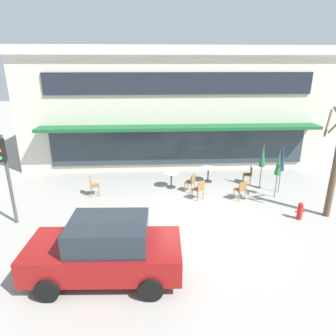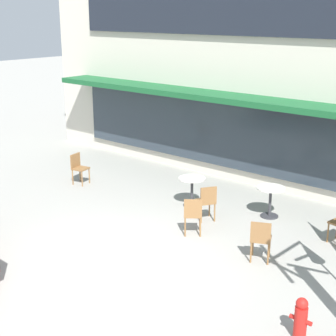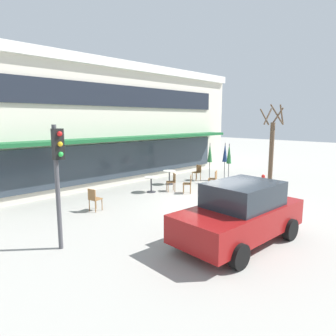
{
  "view_description": "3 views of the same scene",
  "coord_description": "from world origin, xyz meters",
  "px_view_note": "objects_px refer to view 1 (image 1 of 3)",
  "views": [
    {
      "loc": [
        -1.49,
        -9.86,
        5.72
      ],
      "look_at": [
        -0.77,
        2.97,
        1.21
      ],
      "focal_mm": 32.0,
      "sensor_mm": 36.0,
      "label": 1
    },
    {
      "loc": [
        7.02,
        -6.37,
        4.85
      ],
      "look_at": [
        -0.63,
        2.65,
        1.22
      ],
      "focal_mm": 55.0,
      "sensor_mm": 36.0,
      "label": 2
    },
    {
      "loc": [
        -10.1,
        -7.13,
        3.53
      ],
      "look_at": [
        0.2,
        3.18,
        1.15
      ],
      "focal_mm": 32.0,
      "sensor_mm": 36.0,
      "label": 3
    }
  ],
  "objects_px": {
    "traffic_light_pole": "(5,166)",
    "street_tree": "(335,168)",
    "cafe_table_near_wall": "(208,172)",
    "cafe_chair_2": "(199,188)",
    "patio_umbrella_green_folded": "(282,159)",
    "patio_umbrella_cream_folded": "(263,156)",
    "cafe_chair_3": "(191,181)",
    "cafe_chair_1": "(249,174)",
    "cafe_chair_4": "(93,185)",
    "parked_sedan": "(106,250)",
    "cafe_table_streetside": "(171,177)",
    "cafe_chair_0": "(241,189)",
    "fire_hydrant": "(300,211)",
    "patio_umbrella_corner_open": "(279,163)"
  },
  "relations": [
    {
      "from": "traffic_light_pole",
      "to": "street_tree",
      "type": "bearing_deg",
      "value": -0.18
    },
    {
      "from": "cafe_table_near_wall",
      "to": "cafe_chair_2",
      "type": "height_order",
      "value": "cafe_chair_2"
    },
    {
      "from": "patio_umbrella_green_folded",
      "to": "patio_umbrella_cream_folded",
      "type": "distance_m",
      "value": 0.89
    },
    {
      "from": "cafe_chair_3",
      "to": "street_tree",
      "type": "bearing_deg",
      "value": -27.43
    },
    {
      "from": "patio_umbrella_cream_folded",
      "to": "cafe_chair_1",
      "type": "distance_m",
      "value": 1.3
    },
    {
      "from": "cafe_chair_4",
      "to": "parked_sedan",
      "type": "relative_size",
      "value": 0.21
    },
    {
      "from": "patio_umbrella_cream_folded",
      "to": "traffic_light_pole",
      "type": "height_order",
      "value": "traffic_light_pole"
    },
    {
      "from": "cafe_chair_1",
      "to": "cafe_chair_3",
      "type": "relative_size",
      "value": 1.0
    },
    {
      "from": "cafe_chair_3",
      "to": "cafe_chair_4",
      "type": "distance_m",
      "value": 4.5
    },
    {
      "from": "cafe_table_near_wall",
      "to": "parked_sedan",
      "type": "distance_m",
      "value": 8.11
    },
    {
      "from": "cafe_table_streetside",
      "to": "traffic_light_pole",
      "type": "relative_size",
      "value": 0.22
    },
    {
      "from": "cafe_chair_3",
      "to": "cafe_chair_0",
      "type": "bearing_deg",
      "value": -26.09
    },
    {
      "from": "patio_umbrella_green_folded",
      "to": "cafe_chair_1",
      "type": "relative_size",
      "value": 2.47
    },
    {
      "from": "cafe_chair_0",
      "to": "patio_umbrella_cream_folded",
      "type": "bearing_deg",
      "value": 44.35
    },
    {
      "from": "patio_umbrella_green_folded",
      "to": "cafe_chair_4",
      "type": "height_order",
      "value": "patio_umbrella_green_folded"
    },
    {
      "from": "street_tree",
      "to": "parked_sedan",
      "type": "bearing_deg",
      "value": -159.05
    },
    {
      "from": "cafe_chair_1",
      "to": "parked_sedan",
      "type": "relative_size",
      "value": 0.21
    },
    {
      "from": "cafe_chair_2",
      "to": "fire_hydrant",
      "type": "relative_size",
      "value": 1.26
    },
    {
      "from": "traffic_light_pole",
      "to": "parked_sedan",
      "type": "bearing_deg",
      "value": -39.37
    },
    {
      "from": "fire_hydrant",
      "to": "patio_umbrella_corner_open",
      "type": "bearing_deg",
      "value": 94.52
    },
    {
      "from": "cafe_chair_0",
      "to": "cafe_chair_3",
      "type": "bearing_deg",
      "value": 153.91
    },
    {
      "from": "patio_umbrella_green_folded",
      "to": "cafe_chair_1",
      "type": "xyz_separation_m",
      "value": [
        -1.08,
        1.14,
        -1.1
      ]
    },
    {
      "from": "street_tree",
      "to": "traffic_light_pole",
      "type": "height_order",
      "value": "street_tree"
    },
    {
      "from": "cafe_chair_3",
      "to": "traffic_light_pole",
      "type": "bearing_deg",
      "value": -159.66
    },
    {
      "from": "patio_umbrella_corner_open",
      "to": "cafe_chair_4",
      "type": "height_order",
      "value": "patio_umbrella_corner_open"
    },
    {
      "from": "patio_umbrella_green_folded",
      "to": "street_tree",
      "type": "distance_m",
      "value": 2.57
    },
    {
      "from": "street_tree",
      "to": "cafe_table_streetside",
      "type": "bearing_deg",
      "value": 151.75
    },
    {
      "from": "patio_umbrella_cream_folded",
      "to": "cafe_chair_0",
      "type": "relative_size",
      "value": 2.47
    },
    {
      "from": "patio_umbrella_corner_open",
      "to": "cafe_chair_4",
      "type": "relative_size",
      "value": 2.47
    },
    {
      "from": "cafe_table_near_wall",
      "to": "cafe_chair_1",
      "type": "height_order",
      "value": "cafe_chair_1"
    },
    {
      "from": "patio_umbrella_corner_open",
      "to": "traffic_light_pole",
      "type": "height_order",
      "value": "traffic_light_pole"
    },
    {
      "from": "patio_umbrella_corner_open",
      "to": "cafe_chair_1",
      "type": "relative_size",
      "value": 2.47
    },
    {
      "from": "cafe_chair_3",
      "to": "fire_hydrant",
      "type": "bearing_deg",
      "value": -36.42
    },
    {
      "from": "patio_umbrella_corner_open",
      "to": "patio_umbrella_green_folded",
      "type": "bearing_deg",
      "value": 54.09
    },
    {
      "from": "cafe_chair_3",
      "to": "cafe_chair_4",
      "type": "relative_size",
      "value": 1.0
    },
    {
      "from": "cafe_table_near_wall",
      "to": "traffic_light_pole",
      "type": "distance_m",
      "value": 9.03
    },
    {
      "from": "cafe_table_near_wall",
      "to": "parked_sedan",
      "type": "xyz_separation_m",
      "value": [
        -4.14,
        -6.97,
        0.36
      ]
    },
    {
      "from": "cafe_chair_1",
      "to": "street_tree",
      "type": "relative_size",
      "value": 0.21
    },
    {
      "from": "patio_umbrella_cream_folded",
      "to": "parked_sedan",
      "type": "bearing_deg",
      "value": -137.13
    },
    {
      "from": "patio_umbrella_cream_folded",
      "to": "cafe_chair_1",
      "type": "height_order",
      "value": "patio_umbrella_cream_folded"
    },
    {
      "from": "patio_umbrella_cream_folded",
      "to": "cafe_chair_1",
      "type": "xyz_separation_m",
      "value": [
        -0.38,
        0.58,
        -1.1
      ]
    },
    {
      "from": "parked_sedan",
      "to": "street_tree",
      "type": "distance_m",
      "value": 8.82
    },
    {
      "from": "traffic_light_pole",
      "to": "cafe_table_near_wall",
      "type": "bearing_deg",
      "value": 25.43
    },
    {
      "from": "street_tree",
      "to": "traffic_light_pole",
      "type": "distance_m",
      "value": 12.03
    },
    {
      "from": "parked_sedan",
      "to": "patio_umbrella_green_folded",
      "type": "bearing_deg",
      "value": 37.26
    },
    {
      "from": "cafe_chair_2",
      "to": "traffic_light_pole",
      "type": "xyz_separation_m",
      "value": [
        -7.22,
        -1.72,
        1.77
      ]
    },
    {
      "from": "cafe_table_streetside",
      "to": "cafe_chair_1",
      "type": "relative_size",
      "value": 0.85
    },
    {
      "from": "patio_umbrella_green_folded",
      "to": "traffic_light_pole",
      "type": "distance_m",
      "value": 11.31
    },
    {
      "from": "cafe_chair_3",
      "to": "parked_sedan",
      "type": "relative_size",
      "value": 0.21
    },
    {
      "from": "street_tree",
      "to": "fire_hydrant",
      "type": "distance_m",
      "value": 2.07
    }
  ]
}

